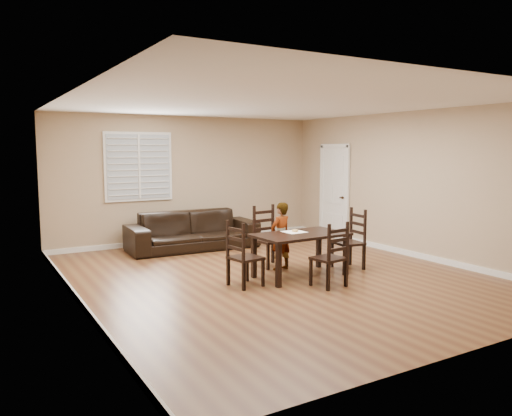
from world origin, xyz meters
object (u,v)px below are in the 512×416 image
at_px(chair_near, 266,238).
at_px(chair_far, 334,258).
at_px(sofa, 193,230).
at_px(chair_left, 239,257).
at_px(chair_right, 354,241).
at_px(child, 281,236).
at_px(dining_table, 300,239).
at_px(donut, 295,230).

xyz_separation_m(chair_near, chair_far, (0.09, -1.74, -0.04)).
xyz_separation_m(chair_near, sofa, (-0.55, 1.94, -0.10)).
bearing_deg(chair_left, chair_right, -96.16).
bearing_deg(child, dining_table, 78.00).
relative_size(chair_near, chair_right, 1.03).
bearing_deg(chair_left, chair_near, -55.22).
relative_size(chair_near, child, 0.92).
height_order(chair_far, child, child).
relative_size(chair_far, chair_right, 0.95).
distance_m(dining_table, sofa, 2.96).
height_order(dining_table, chair_near, chair_near).
bearing_deg(chair_near, dining_table, -93.48).
bearing_deg(chair_far, chair_left, -39.33).
distance_m(chair_far, sofa, 3.73).
height_order(chair_near, chair_right, chair_near).
bearing_deg(chair_near, sofa, 99.28).
relative_size(chair_far, donut, 9.13).
relative_size(chair_right, donut, 9.61).
bearing_deg(sofa, child, -74.17).
relative_size(child, donut, 10.74).
distance_m(chair_far, chair_left, 1.38).
height_order(chair_right, sofa, chair_right).
bearing_deg(dining_table, chair_left, -179.37).
distance_m(dining_table, chair_far, 0.80).
height_order(chair_far, donut, chair_far).
bearing_deg(chair_far, chair_near, -94.47).
relative_size(dining_table, chair_right, 1.49).
bearing_deg(chair_near, chair_far, -93.38).
xyz_separation_m(dining_table, child, (-0.02, 0.53, -0.03)).
xyz_separation_m(chair_near, chair_left, (-1.08, -1.01, -0.03)).
xyz_separation_m(chair_far, sofa, (-0.64, 3.67, -0.06)).
bearing_deg(sofa, chair_near, -72.10).
distance_m(chair_near, donut, 0.82).
xyz_separation_m(chair_far, chair_left, (-1.17, 0.72, 0.00)).
xyz_separation_m(dining_table, chair_near, (-0.05, 0.95, -0.13)).
relative_size(chair_near, chair_left, 1.07).
height_order(child, sofa, child).
distance_m(chair_right, donut, 1.16).
relative_size(chair_left, child, 0.86).
height_order(donut, sofa, sofa).
distance_m(child, sofa, 2.43).
relative_size(chair_right, sofa, 0.39).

